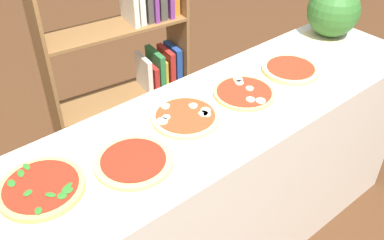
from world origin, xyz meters
The scene contains 9 objects.
counter centered at (0.00, 0.00, 0.47)m, with size 2.58×0.61×0.94m, color beige.
parchment_paper centered at (0.00, 0.00, 0.95)m, with size 2.22×0.48×0.00m, color beige.
pizza_spinach_0 centered at (-0.63, 0.04, 0.96)m, with size 0.29×0.29×0.03m.
pizza_plain_1 centered at (-0.31, -0.04, 0.95)m, with size 0.29×0.29×0.02m.
pizza_mozzarella_2 centered at (0.00, 0.04, 0.96)m, with size 0.28×0.28×0.02m.
pizza_mozzarella_3 centered at (0.31, 0.02, 0.96)m, with size 0.27×0.27×0.02m.
pizza_plain_4 centered at (0.63, 0.01, 0.96)m, with size 0.27×0.27×0.02m.
watermelon centered at (1.11, 0.14, 1.08)m, with size 0.28×0.28×0.28m, color #2D6628.
bookshelf centered at (0.34, 0.95, 0.68)m, with size 0.89×0.37×1.43m.
Camera 1 is at (-0.90, -1.08, 2.03)m, focal length 40.65 mm.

